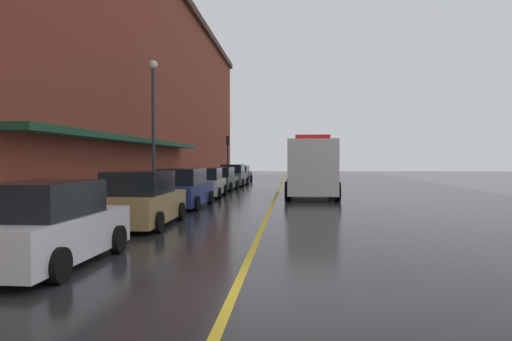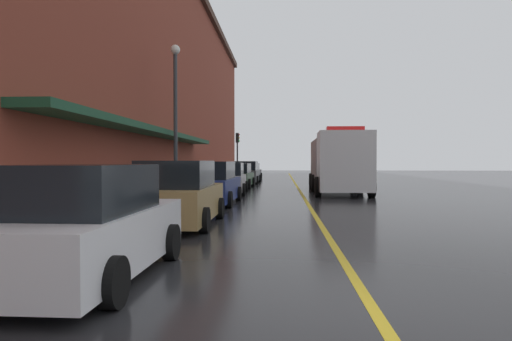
# 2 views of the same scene
# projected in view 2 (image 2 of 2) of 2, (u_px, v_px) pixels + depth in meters

# --- Properties ---
(ground_plane) EXTENTS (112.00, 112.00, 0.00)m
(ground_plane) POSITION_uv_depth(u_px,v_px,m) (298.00, 188.00, 30.02)
(ground_plane) COLOR #232326
(sidewalk_left) EXTENTS (2.40, 70.00, 0.15)m
(sidewalk_left) POSITION_uv_depth(u_px,v_px,m) (205.00, 186.00, 30.37)
(sidewalk_left) COLOR #ADA8A0
(sidewalk_left) RESTS_ON ground
(lane_center_stripe) EXTENTS (0.16, 70.00, 0.01)m
(lane_center_stripe) POSITION_uv_depth(u_px,v_px,m) (298.00, 188.00, 30.02)
(lane_center_stripe) COLOR gold
(lane_center_stripe) RESTS_ON ground
(brick_building_left) EXTENTS (10.75, 64.00, 14.91)m
(brick_building_left) POSITION_uv_depth(u_px,v_px,m) (111.00, 74.00, 29.54)
(brick_building_left) COLOR brown
(brick_building_left) RESTS_ON ground
(parked_car_0) EXTENTS (2.13, 4.41, 1.72)m
(parked_car_0) POSITION_uv_depth(u_px,v_px,m) (85.00, 226.00, 6.80)
(parked_car_0) COLOR silver
(parked_car_0) RESTS_ON ground
(parked_car_1) EXTENTS (2.12, 4.63, 1.79)m
(parked_car_1) POSITION_uv_depth(u_px,v_px,m) (179.00, 195.00, 12.59)
(parked_car_1) COLOR #A5844C
(parked_car_1) RESTS_ON ground
(parked_car_2) EXTENTS (2.13, 4.90, 1.76)m
(parked_car_2) POSITION_uv_depth(u_px,v_px,m) (212.00, 184.00, 18.64)
(parked_car_2) COLOR navy
(parked_car_2) RESTS_ON ground
(parked_car_3) EXTENTS (2.19, 4.47, 1.68)m
(parked_car_3) POSITION_uv_depth(u_px,v_px,m) (227.00, 179.00, 24.51)
(parked_car_3) COLOR silver
(parked_car_3) RESTS_ON ground
(parked_car_4) EXTENTS (2.07, 4.49, 1.62)m
(parked_car_4) POSITION_uv_depth(u_px,v_px,m) (238.00, 176.00, 30.39)
(parked_car_4) COLOR #2D5133
(parked_car_4) RESTS_ON ground
(parked_car_5) EXTENTS (2.17, 4.68, 1.76)m
(parked_car_5) POSITION_uv_depth(u_px,v_px,m) (247.00, 173.00, 36.14)
(parked_car_5) COLOR #595B60
(parked_car_5) RESTS_ON ground
(parked_car_6) EXTENTS (2.14, 4.73, 1.58)m
(parked_car_6) POSITION_uv_depth(u_px,v_px,m) (250.00, 172.00, 42.36)
(parked_car_6) COLOR black
(parked_car_6) RESTS_ON ground
(box_truck) EXTENTS (3.02, 8.74, 3.45)m
(box_truck) POSITION_uv_depth(u_px,v_px,m) (338.00, 163.00, 25.30)
(box_truck) COLOR silver
(box_truck) RESTS_ON ground
(parking_meter_0) EXTENTS (0.14, 0.18, 1.33)m
(parking_meter_0) POSITION_uv_depth(u_px,v_px,m) (209.00, 173.00, 26.79)
(parking_meter_0) COLOR #4C4C51
(parking_meter_0) RESTS_ON sidewalk_left
(parking_meter_1) EXTENTS (0.14, 0.18, 1.33)m
(parking_meter_1) POSITION_uv_depth(u_px,v_px,m) (43.00, 201.00, 8.12)
(parking_meter_1) COLOR #4C4C51
(parking_meter_1) RESTS_ON sidewalk_left
(parking_meter_2) EXTENTS (0.14, 0.18, 1.33)m
(parking_meter_2) POSITION_uv_depth(u_px,v_px,m) (169.00, 180.00, 17.16)
(parking_meter_2) COLOR #4C4C51
(parking_meter_2) RESTS_ON sidewalk_left
(street_lamp_left) EXTENTS (0.44, 0.44, 6.94)m
(street_lamp_left) POSITION_uv_depth(u_px,v_px,m) (175.00, 104.00, 20.82)
(street_lamp_left) COLOR #33383D
(street_lamp_left) RESTS_ON sidewalk_left
(traffic_light_near) EXTENTS (0.38, 0.36, 4.30)m
(traffic_light_near) POSITION_uv_depth(u_px,v_px,m) (237.00, 147.00, 43.46)
(traffic_light_near) COLOR #232326
(traffic_light_near) RESTS_ON sidewalk_left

